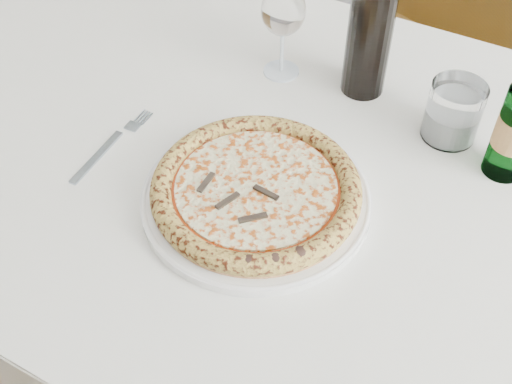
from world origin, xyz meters
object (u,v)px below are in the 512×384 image
at_px(dining_table, 289,196).
at_px(tumbler, 453,115).
at_px(wine_bottle, 371,24).
at_px(wine_glass, 283,13).
at_px(pizza, 256,189).
at_px(chair_far, 430,29).
at_px(plate, 256,197).

bearing_deg(dining_table, tumbler, 46.16).
bearing_deg(tumbler, dining_table, -133.84).
height_order(tumbler, wine_bottle, wine_bottle).
xyz_separation_m(wine_glass, tumbler, (0.31, 0.00, -0.08)).
xyz_separation_m(dining_table, pizza, (-0.00, -0.10, 0.11)).
height_order(pizza, wine_glass, wine_glass).
bearing_deg(wine_glass, pizza, -65.45).
distance_m(chair_far, plate, 0.94).
distance_m(dining_table, chair_far, 0.82).
bearing_deg(pizza, plate, -19.36).
xyz_separation_m(dining_table, plate, (0.00, -0.10, 0.09)).
distance_m(plate, tumbler, 0.34).
bearing_deg(pizza, wine_bottle, 88.13).
relative_size(wine_glass, wine_bottle, 0.56).
bearing_deg(wine_glass, chair_far, 83.23).
distance_m(plate, pizza, 0.02).
relative_size(tumbler, wine_bottle, 0.32).
xyz_separation_m(plate, wine_bottle, (0.01, 0.32, 0.12)).
distance_m(dining_table, wine_glass, 0.30).
bearing_deg(tumbler, pizza, -122.02).
bearing_deg(wine_bottle, tumbler, -11.48).
relative_size(chair_far, tumbler, 9.68).
bearing_deg(pizza, wine_glass, 114.55).
bearing_deg(tumbler, wine_bottle, 168.52).
relative_size(chair_far, wine_bottle, 3.12).
relative_size(dining_table, chair_far, 1.75).
bearing_deg(pizza, chair_far, 93.54).
bearing_deg(chair_far, plate, -86.46).
distance_m(dining_table, pizza, 0.15).
bearing_deg(chair_far, tumbler, -69.27).
bearing_deg(wine_bottle, wine_glass, -165.73).
relative_size(plate, wine_glass, 2.00).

